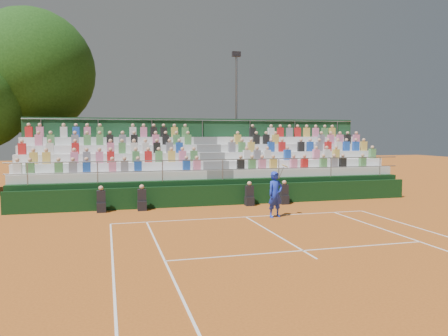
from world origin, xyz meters
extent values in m
plane|color=#B45B1E|center=(0.00, 0.00, 0.00)|extent=(90.00, 90.00, 0.00)
cube|color=white|center=(0.00, 0.00, 0.01)|extent=(11.00, 0.06, 0.01)
cube|color=white|center=(0.00, -3.20, 0.01)|extent=(0.06, 6.40, 0.01)
cube|color=white|center=(0.00, -5.49, 0.01)|extent=(8.22, 0.06, 0.01)
cube|color=black|center=(0.00, 3.20, 0.50)|extent=(20.00, 0.15, 1.00)
cube|color=black|center=(-5.85, 2.75, 0.22)|extent=(0.40, 0.40, 0.44)
cube|color=black|center=(-5.85, 2.75, 0.70)|extent=(0.38, 0.25, 0.55)
sphere|color=tan|center=(-5.85, 2.75, 1.08)|extent=(0.22, 0.22, 0.22)
cube|color=black|center=(-4.07, 2.75, 0.22)|extent=(0.40, 0.40, 0.44)
cube|color=black|center=(-4.07, 2.75, 0.70)|extent=(0.38, 0.25, 0.55)
sphere|color=tan|center=(-4.07, 2.75, 1.08)|extent=(0.22, 0.22, 0.22)
cube|color=black|center=(1.07, 2.75, 0.22)|extent=(0.40, 0.40, 0.44)
cube|color=black|center=(1.07, 2.75, 0.70)|extent=(0.38, 0.25, 0.55)
sphere|color=tan|center=(1.07, 2.75, 1.08)|extent=(0.22, 0.22, 0.22)
cube|color=black|center=(2.89, 2.75, 0.22)|extent=(0.40, 0.40, 0.44)
cube|color=black|center=(2.89, 2.75, 0.70)|extent=(0.38, 0.25, 0.55)
sphere|color=tan|center=(2.89, 2.75, 1.08)|extent=(0.22, 0.22, 0.22)
cube|color=black|center=(0.00, 6.30, 0.60)|extent=(20.00, 5.20, 1.20)
cube|color=silver|center=(-5.35, 4.62, 1.41)|extent=(9.30, 0.85, 0.42)
cube|color=silver|center=(5.35, 4.62, 1.41)|extent=(9.30, 0.85, 0.42)
cube|color=slate|center=(0.00, 4.62, 1.41)|extent=(1.40, 0.85, 0.42)
cube|color=silver|center=(-5.35, 5.47, 1.83)|extent=(9.30, 0.85, 0.42)
cube|color=silver|center=(5.35, 5.47, 1.83)|extent=(9.30, 0.85, 0.42)
cube|color=slate|center=(0.00, 5.47, 1.83)|extent=(1.40, 0.85, 0.42)
cube|color=silver|center=(-5.35, 6.33, 2.25)|extent=(9.30, 0.85, 0.42)
cube|color=silver|center=(5.35, 6.33, 2.25)|extent=(9.30, 0.85, 0.42)
cube|color=slate|center=(0.00, 6.33, 2.25)|extent=(1.40, 0.85, 0.42)
cube|color=silver|center=(-5.35, 7.17, 2.67)|extent=(9.30, 0.85, 0.42)
cube|color=silver|center=(5.35, 7.17, 2.67)|extent=(9.30, 0.85, 0.42)
cube|color=slate|center=(0.00, 7.17, 2.67)|extent=(1.40, 0.85, 0.42)
cube|color=silver|center=(-5.35, 8.03, 3.09)|extent=(9.30, 0.85, 0.42)
cube|color=silver|center=(5.35, 8.03, 3.09)|extent=(9.30, 0.85, 0.42)
cube|color=slate|center=(0.00, 8.03, 3.09)|extent=(1.40, 0.85, 0.42)
cube|color=#184024|center=(0.00, 8.55, 2.20)|extent=(20.00, 0.12, 4.40)
cylinder|color=gray|center=(0.00, 3.75, 2.20)|extent=(20.00, 0.05, 0.05)
cylinder|color=gray|center=(0.00, 8.45, 4.30)|extent=(20.00, 0.05, 0.05)
cube|color=silver|center=(-9.53, 4.47, 1.90)|extent=(0.36, 0.24, 0.56)
cube|color=#4C8C4C|center=(-8.99, 4.47, 1.90)|extent=(0.36, 0.24, 0.56)
cube|color=#4C8C4C|center=(-7.76, 4.47, 1.90)|extent=(0.36, 0.24, 0.56)
cube|color=slate|center=(-7.12, 4.47, 1.90)|extent=(0.36, 0.24, 0.56)
cube|color=#1E4CB2|center=(-6.51, 4.47, 1.90)|extent=(0.36, 0.24, 0.56)
cube|color=pink|center=(-5.32, 4.47, 1.90)|extent=(0.36, 0.24, 0.56)
cube|color=slate|center=(-4.75, 4.47, 1.90)|extent=(0.36, 0.24, 0.56)
cube|color=#1E4CB2|center=(-4.11, 4.47, 1.90)|extent=(0.36, 0.24, 0.56)
cube|color=#1E4CB2|center=(-1.70, 4.47, 1.90)|extent=(0.36, 0.24, 0.56)
cube|color=pink|center=(-1.16, 4.47, 1.90)|extent=(0.36, 0.24, 0.56)
cube|color=gold|center=(-8.96, 5.32, 2.32)|extent=(0.36, 0.24, 0.56)
cube|color=gold|center=(-8.39, 5.32, 2.32)|extent=(0.36, 0.24, 0.56)
cube|color=pink|center=(-7.10, 5.32, 2.32)|extent=(0.36, 0.24, 0.56)
cube|color=slate|center=(-6.53, 5.32, 2.32)|extent=(0.36, 0.24, 0.56)
cube|color=pink|center=(-5.92, 5.32, 2.32)|extent=(0.36, 0.24, 0.56)
cube|color=red|center=(-5.38, 5.32, 2.32)|extent=(0.36, 0.24, 0.56)
cube|color=#4C8C4C|center=(-4.14, 5.32, 2.32)|extent=(0.36, 0.24, 0.56)
cube|color=red|center=(-3.52, 5.32, 2.32)|extent=(0.36, 0.24, 0.56)
cube|color=#4C8C4C|center=(-2.98, 5.32, 2.32)|extent=(0.36, 0.24, 0.56)
cube|color=gold|center=(-2.32, 5.32, 2.32)|extent=(0.36, 0.24, 0.56)
cube|color=pink|center=(-1.75, 5.32, 2.32)|extent=(0.36, 0.24, 0.56)
cube|color=#4C8C4C|center=(-1.15, 5.32, 2.32)|extent=(0.36, 0.24, 0.56)
cube|color=red|center=(-9.60, 6.17, 2.74)|extent=(0.36, 0.24, 0.56)
cube|color=silver|center=(-8.31, 6.17, 2.74)|extent=(0.36, 0.24, 0.56)
cube|color=red|center=(-7.10, 6.17, 2.74)|extent=(0.36, 0.24, 0.56)
cube|color=pink|center=(-5.37, 6.17, 2.74)|extent=(0.36, 0.24, 0.56)
cube|color=#4C8C4C|center=(-4.79, 6.17, 2.74)|extent=(0.36, 0.24, 0.56)
cube|color=silver|center=(-4.18, 6.17, 2.74)|extent=(0.36, 0.24, 0.56)
cube|color=silver|center=(-3.58, 6.17, 2.74)|extent=(0.36, 0.24, 0.56)
cube|color=black|center=(-2.98, 6.17, 2.74)|extent=(0.36, 0.24, 0.56)
cube|color=slate|center=(-2.30, 6.17, 2.74)|extent=(0.36, 0.24, 0.56)
cube|color=#1E4CB2|center=(-1.77, 6.17, 2.74)|extent=(0.36, 0.24, 0.56)
cube|color=pink|center=(-8.94, 7.02, 3.16)|extent=(0.36, 0.24, 0.56)
cube|color=#4C8C4C|center=(-8.36, 7.02, 3.16)|extent=(0.36, 0.24, 0.56)
cube|color=slate|center=(-7.16, 7.02, 3.16)|extent=(0.36, 0.24, 0.56)
cube|color=#4C8C4C|center=(-6.55, 7.02, 3.16)|extent=(0.36, 0.24, 0.56)
cube|color=#4C8C4C|center=(-5.91, 7.02, 3.16)|extent=(0.36, 0.24, 0.56)
cube|color=black|center=(-5.38, 7.02, 3.16)|extent=(0.36, 0.24, 0.56)
cube|color=slate|center=(-4.72, 7.02, 3.16)|extent=(0.36, 0.24, 0.56)
cube|color=black|center=(-4.11, 7.02, 3.16)|extent=(0.36, 0.24, 0.56)
cube|color=pink|center=(-2.94, 7.02, 3.16)|extent=(0.36, 0.24, 0.56)
cube|color=black|center=(-2.39, 7.02, 3.16)|extent=(0.36, 0.24, 0.56)
cube|color=#4C8C4C|center=(-1.79, 7.02, 3.16)|extent=(0.36, 0.24, 0.56)
cube|color=#4C8C4C|center=(-1.15, 7.02, 3.16)|extent=(0.36, 0.24, 0.56)
cube|color=red|center=(-9.53, 7.88, 3.58)|extent=(0.36, 0.24, 0.56)
cube|color=pink|center=(-8.98, 7.88, 3.58)|extent=(0.36, 0.24, 0.56)
cube|color=silver|center=(-7.78, 7.88, 3.58)|extent=(0.36, 0.24, 0.56)
cube|color=#1E4CB2|center=(-7.15, 7.88, 3.58)|extent=(0.36, 0.24, 0.56)
cube|color=pink|center=(-6.57, 7.88, 3.58)|extent=(0.36, 0.24, 0.56)
cube|color=#4C8C4C|center=(-5.90, 7.88, 3.58)|extent=(0.36, 0.24, 0.56)
cube|color=silver|center=(-4.12, 7.88, 3.58)|extent=(0.36, 0.24, 0.56)
cube|color=pink|center=(-3.52, 7.88, 3.58)|extent=(0.36, 0.24, 0.56)
cube|color=black|center=(-2.95, 7.88, 3.58)|extent=(0.36, 0.24, 0.56)
cube|color=black|center=(-2.39, 7.88, 3.58)|extent=(0.36, 0.24, 0.56)
cube|color=gold|center=(-1.77, 7.88, 3.58)|extent=(0.36, 0.24, 0.56)
cube|color=#4C8C4C|center=(-1.15, 7.88, 3.58)|extent=(0.36, 0.24, 0.56)
cube|color=black|center=(1.17, 4.47, 1.90)|extent=(0.36, 0.24, 0.56)
cube|color=#4C8C4C|center=(1.78, 4.47, 1.90)|extent=(0.36, 0.24, 0.56)
cube|color=pink|center=(2.35, 4.47, 1.90)|extent=(0.36, 0.24, 0.56)
cube|color=gold|center=(2.98, 4.47, 1.90)|extent=(0.36, 0.24, 0.56)
cube|color=pink|center=(4.15, 4.47, 1.90)|extent=(0.36, 0.24, 0.56)
cube|color=red|center=(4.79, 4.47, 1.90)|extent=(0.36, 0.24, 0.56)
cube|color=#4C8C4C|center=(5.92, 4.47, 1.90)|extent=(0.36, 0.24, 0.56)
cube|color=slate|center=(6.58, 4.47, 1.90)|extent=(0.36, 0.24, 0.56)
cube|color=black|center=(7.12, 4.47, 1.90)|extent=(0.36, 0.24, 0.56)
cube|color=#4C8C4C|center=(8.38, 4.47, 1.90)|extent=(0.36, 0.24, 0.56)
cube|color=silver|center=(1.77, 5.32, 2.32)|extent=(0.36, 0.24, 0.56)
cube|color=slate|center=(2.37, 5.32, 2.32)|extent=(0.36, 0.24, 0.56)
cube|color=silver|center=(2.95, 5.32, 2.32)|extent=(0.36, 0.24, 0.56)
cube|color=#1E4CB2|center=(4.15, 5.32, 2.32)|extent=(0.36, 0.24, 0.56)
cube|color=pink|center=(5.92, 5.32, 2.32)|extent=(0.36, 0.24, 0.56)
cube|color=silver|center=(6.58, 5.32, 2.32)|extent=(0.36, 0.24, 0.56)
cube|color=gold|center=(7.17, 5.32, 2.32)|extent=(0.36, 0.24, 0.56)
cube|color=#4C8C4C|center=(9.56, 5.32, 2.32)|extent=(0.36, 0.24, 0.56)
cube|color=slate|center=(1.18, 6.17, 2.74)|extent=(0.36, 0.24, 0.56)
cube|color=#4C8C4C|center=(1.76, 6.17, 2.74)|extent=(0.36, 0.24, 0.56)
cube|color=gold|center=(2.31, 6.17, 2.74)|extent=(0.36, 0.24, 0.56)
cube|color=#1E4CB2|center=(3.51, 6.17, 2.74)|extent=(0.36, 0.24, 0.56)
cube|color=red|center=(4.18, 6.17, 2.74)|extent=(0.36, 0.24, 0.56)
cube|color=black|center=(5.37, 6.17, 2.74)|extent=(0.36, 0.24, 0.56)
cube|color=#1E4CB2|center=(5.95, 6.17, 2.74)|extent=(0.36, 0.24, 0.56)
cube|color=slate|center=(6.54, 6.17, 2.74)|extent=(0.36, 0.24, 0.56)
cube|color=red|center=(7.12, 6.17, 2.74)|extent=(0.36, 0.24, 0.56)
cube|color=silver|center=(7.78, 6.17, 2.74)|extent=(0.36, 0.24, 0.56)
cube|color=#1E4CB2|center=(8.33, 6.17, 2.74)|extent=(0.36, 0.24, 0.56)
cube|color=#1E4CB2|center=(8.98, 6.17, 2.74)|extent=(0.36, 0.24, 0.56)
cube|color=gold|center=(9.51, 6.17, 2.74)|extent=(0.36, 0.24, 0.56)
cube|color=gold|center=(1.77, 7.02, 3.16)|extent=(0.36, 0.24, 0.56)
cube|color=black|center=(2.91, 7.02, 3.16)|extent=(0.36, 0.24, 0.56)
cube|color=black|center=(3.53, 7.02, 3.16)|extent=(0.36, 0.24, 0.56)
cube|color=gold|center=(4.11, 7.02, 3.16)|extent=(0.36, 0.24, 0.56)
cube|color=slate|center=(7.12, 7.02, 3.16)|extent=(0.36, 0.24, 0.56)
cube|color=pink|center=(7.75, 7.02, 3.16)|extent=(0.36, 0.24, 0.56)
cube|color=pink|center=(8.39, 7.02, 3.16)|extent=(0.36, 0.24, 0.56)
cube|color=black|center=(8.92, 7.02, 3.16)|extent=(0.36, 0.24, 0.56)
cube|color=pink|center=(9.53, 7.02, 3.16)|extent=(0.36, 0.24, 0.56)
cube|color=black|center=(2.97, 7.88, 3.58)|extent=(0.36, 0.24, 0.56)
cube|color=silver|center=(4.16, 7.88, 3.58)|extent=(0.36, 0.24, 0.56)
cube|color=red|center=(4.78, 7.88, 3.58)|extent=(0.36, 0.24, 0.56)
cube|color=slate|center=(5.38, 7.88, 3.58)|extent=(0.36, 0.24, 0.56)
cube|color=red|center=(5.92, 7.88, 3.58)|extent=(0.36, 0.24, 0.56)
cube|color=gold|center=(6.54, 7.88, 3.58)|extent=(0.36, 0.24, 0.56)
cube|color=pink|center=(7.16, 7.88, 3.58)|extent=(0.36, 0.24, 0.56)
cube|color=#4C8C4C|center=(7.80, 7.88, 3.58)|extent=(0.36, 0.24, 0.56)
cube|color=gold|center=(8.31, 7.88, 3.58)|extent=(0.36, 0.24, 0.56)
imported|color=#1A32C6|center=(1.18, -0.34, 0.96)|extent=(0.80, 0.63, 1.92)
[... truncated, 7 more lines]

